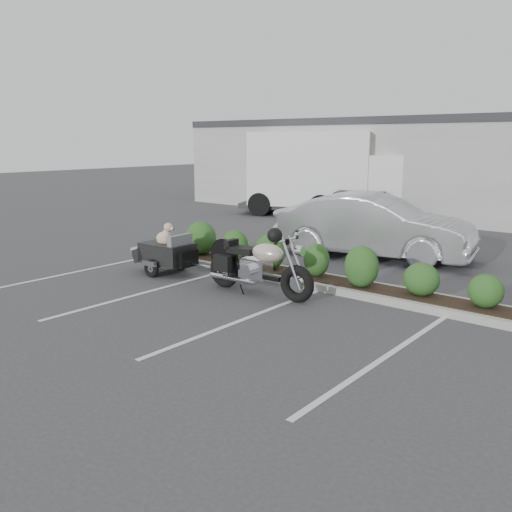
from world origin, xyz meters
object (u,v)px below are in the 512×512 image
Objects in this scene: sedan at (374,226)px; dumpster at (359,208)px; delivery_truck at (331,176)px; pet_trailer at (167,252)px; motorcycle at (258,266)px.

sedan is 2.45× the size of dumpster.
delivery_truck is at bearing 127.50° from dumpster.
sedan is 8.55m from delivery_truck.
pet_trailer is 0.98× the size of dumpster.
sedan reaches higher than pet_trailer.
delivery_truck is (-2.49, 11.26, 1.12)m from pet_trailer.
motorcycle is 2.79m from pet_trailer.
dumpster is at bearing 104.95° from motorcycle.
pet_trailer reaches higher than dumpster.
delivery_truck is at bearing 112.45° from motorcycle.
motorcycle is 0.50× the size of sedan.
delivery_truck is (-5.28, 11.28, 1.05)m from motorcycle.
sedan is 6.12m from dumpster.
motorcycle is 1.25× the size of pet_trailer.
delivery_truck is at bearing 99.84° from pet_trailer.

